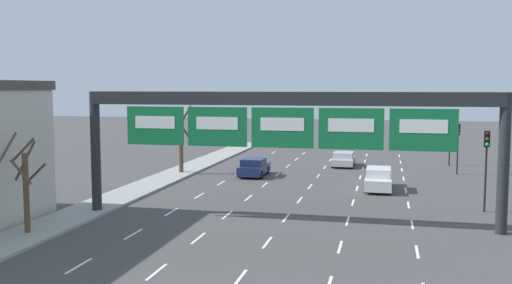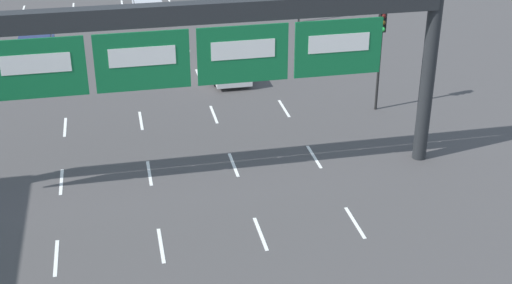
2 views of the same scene
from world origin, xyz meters
name	(u,v)px [view 1 (image 1 of 2)]	position (x,y,z in m)	size (l,w,h in m)	color
lane_dashes	(277,229)	(0.00, 13.50, 0.00)	(13.32, 67.00, 0.01)	white
sign_gantry	(283,119)	(0.00, 15.02, 5.43)	(21.95, 0.70, 6.83)	#232628
car_silver	(343,159)	(1.55, 36.98, 0.70)	(1.92, 4.01, 1.29)	#B7B7BC
car_navy	(254,167)	(-5.00, 29.83, 0.76)	(1.87, 4.17, 1.42)	#19234C
car_white	(378,178)	(4.75, 25.80, 0.82)	(1.80, 4.75, 1.54)	silver
traffic_light_near_gantry	(486,154)	(10.73, 20.03, 3.30)	(0.30, 0.35, 4.61)	black
traffic_light_mid_block	(450,126)	(10.79, 39.47, 3.57)	(0.30, 0.35, 5.02)	black
traffic_light_far_end	(458,138)	(10.87, 34.28, 2.95)	(0.30, 0.35, 4.11)	black
tree_bare_closest	(182,136)	(-10.98, 29.66, 3.07)	(1.79, 2.18, 5.44)	brown
tree_bare_second	(25,182)	(-11.53, 9.75, 2.56)	(1.89, 1.89, 4.74)	brown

